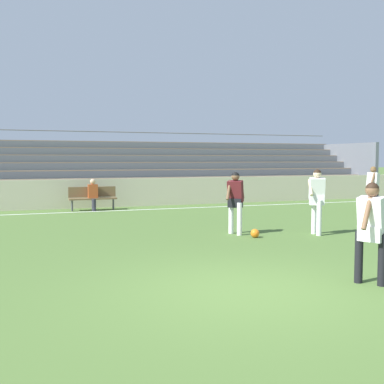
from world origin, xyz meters
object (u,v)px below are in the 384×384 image
at_px(spectator_seated, 93,192).
at_px(soccer_ball, 255,233).
at_px(bench_far_right, 93,196).
at_px(player_dark_challenging, 235,198).
at_px(player_white_overlapping, 373,185).
at_px(bleacher_stand, 129,169).
at_px(player_white_wide_right, 371,224).
at_px(player_white_wide_left, 317,196).

relative_size(spectator_seated, soccer_ball, 5.50).
bearing_deg(soccer_ball, bench_far_right, 110.86).
xyz_separation_m(player_dark_challenging, player_white_overlapping, (6.73, 2.62, 0.05)).
xyz_separation_m(player_dark_challenging, soccer_ball, (0.25, -0.63, -0.86)).
xyz_separation_m(bleacher_stand, spectator_seated, (-2.31, -4.10, -0.80)).
relative_size(bleacher_stand, bench_far_right, 14.16).
bearing_deg(player_white_wide_right, spectator_seated, 102.12).
distance_m(player_white_wide_left, soccer_ball, 1.94).
height_order(player_white_wide_right, player_white_overlapping, player_white_overlapping).
bearing_deg(bleacher_stand, bench_far_right, -120.04).
distance_m(bleacher_stand, bench_far_right, 4.71).
xyz_separation_m(spectator_seated, soccer_ball, (2.94, -7.60, -0.59)).
distance_m(spectator_seated, player_dark_challenging, 7.48).
relative_size(player_dark_challenging, player_white_overlapping, 0.96).
distance_m(player_white_wide_left, player_white_overlapping, 5.85).
bearing_deg(soccer_ball, player_white_wide_right, -94.28).
height_order(bleacher_stand, soccer_ball, bleacher_stand).
xyz_separation_m(spectator_seated, player_dark_challenging, (2.69, -6.97, 0.27)).
xyz_separation_m(player_white_wide_left, soccer_ball, (-1.71, 0.15, -0.91)).
distance_m(spectator_seated, soccer_ball, 8.17).
height_order(player_white_wide_left, player_white_wide_right, player_white_wide_left).
bearing_deg(player_dark_challenging, soccer_ball, -68.11).
distance_m(player_white_wide_right, soccer_ball, 4.61).
bearing_deg(player_dark_challenging, player_white_wide_left, -21.51).
bearing_deg(player_white_wide_right, player_white_wide_left, 64.88).
relative_size(bleacher_stand, soccer_ball, 115.85).
bearing_deg(spectator_seated, player_white_wide_left, -59.02).
xyz_separation_m(bench_far_right, player_white_wide_left, (4.65, -7.86, 0.48)).
xyz_separation_m(player_white_wide_right, player_white_overlapping, (6.81, 7.76, 0.06)).
bearing_deg(bleacher_stand, spectator_seated, -119.33).
xyz_separation_m(bleacher_stand, player_white_wide_left, (2.35, -11.85, -0.48)).
xyz_separation_m(bleacher_stand, player_dark_challenging, (0.38, -11.08, -0.54)).
bearing_deg(player_white_wide_right, player_white_overlapping, 48.73).
bearing_deg(bench_far_right, spectator_seated, -90.00).
height_order(bench_far_right, player_white_wide_right, player_white_wide_right).
xyz_separation_m(player_white_wide_left, player_white_overlapping, (4.76, 3.39, -0.01)).
bearing_deg(player_white_overlapping, soccer_ball, -153.39).
bearing_deg(player_white_overlapping, spectator_seated, 155.17).
height_order(bench_far_right, player_dark_challenging, player_dark_challenging).
xyz_separation_m(bench_far_right, player_white_wide_right, (2.60, -12.24, 0.41)).
height_order(spectator_seated, player_dark_challenging, player_dark_challenging).
distance_m(spectator_seated, player_white_wide_left, 9.04).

